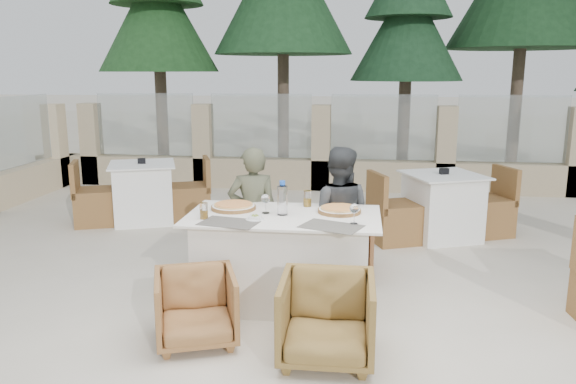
# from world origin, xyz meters

# --- Properties ---
(ground) EXTENTS (80.00, 80.00, 0.00)m
(ground) POSITION_xyz_m (0.00, 0.00, 0.00)
(ground) COLOR beige
(ground) RESTS_ON ground
(sand_patch) EXTENTS (30.00, 16.00, 0.01)m
(sand_patch) POSITION_xyz_m (0.00, 14.00, 0.01)
(sand_patch) COLOR beige
(sand_patch) RESTS_ON ground
(perimeter_wall_far) EXTENTS (10.00, 0.34, 1.60)m
(perimeter_wall_far) POSITION_xyz_m (0.00, 4.80, 0.80)
(perimeter_wall_far) COLOR tan
(perimeter_wall_far) RESTS_ON ground
(pine_far_left) EXTENTS (2.42, 2.42, 5.50)m
(pine_far_left) POSITION_xyz_m (-3.50, 7.00, 2.75)
(pine_far_left) COLOR #204C21
(pine_far_left) RESTS_ON ground
(pine_mid_left) EXTENTS (2.86, 2.86, 6.50)m
(pine_mid_left) POSITION_xyz_m (-1.00, 7.50, 3.25)
(pine_mid_left) COLOR #1E4824
(pine_mid_left) RESTS_ON ground
(pine_centre) EXTENTS (2.20, 2.20, 5.00)m
(pine_centre) POSITION_xyz_m (1.50, 7.20, 2.50)
(pine_centre) COLOR #1B4023
(pine_centre) RESTS_ON ground
(dining_table) EXTENTS (1.60, 0.90, 0.77)m
(dining_table) POSITION_xyz_m (0.02, 0.07, 0.39)
(dining_table) COLOR white
(dining_table) RESTS_ON ground
(placemat_near_left) EXTENTS (0.50, 0.38, 0.00)m
(placemat_near_left) POSITION_xyz_m (-0.37, -0.23, 0.77)
(placemat_near_left) COLOR #59534C
(placemat_near_left) RESTS_ON dining_table
(placemat_near_right) EXTENTS (0.53, 0.45, 0.00)m
(placemat_near_right) POSITION_xyz_m (0.44, -0.24, 0.77)
(placemat_near_right) COLOR #5F5A51
(placemat_near_right) RESTS_ON dining_table
(pizza_left) EXTENTS (0.50, 0.50, 0.05)m
(pizza_left) POSITION_xyz_m (-0.43, 0.21, 0.80)
(pizza_left) COLOR #CC4E1B
(pizza_left) RESTS_ON dining_table
(pizza_right) EXTENTS (0.39, 0.39, 0.05)m
(pizza_right) POSITION_xyz_m (0.48, 0.21, 0.79)
(pizza_right) COLOR orange
(pizza_right) RESTS_ON dining_table
(water_bottle) EXTENTS (0.11, 0.11, 0.29)m
(water_bottle) POSITION_xyz_m (0.01, 0.07, 0.91)
(water_bottle) COLOR #A5BFDA
(water_bottle) RESTS_ON dining_table
(wine_glass_centre) EXTENTS (0.10, 0.10, 0.18)m
(wine_glass_centre) POSITION_xyz_m (-0.13, 0.10, 0.86)
(wine_glass_centre) COLOR silver
(wine_glass_centre) RESTS_ON dining_table
(wine_glass_corner) EXTENTS (0.09, 0.09, 0.18)m
(wine_glass_corner) POSITION_xyz_m (0.61, -0.14, 0.86)
(wine_glass_corner) COLOR silver
(wine_glass_corner) RESTS_ON dining_table
(beer_glass_left) EXTENTS (0.08, 0.08, 0.13)m
(beer_glass_left) POSITION_xyz_m (-0.60, -0.13, 0.84)
(beer_glass_left) COLOR #C4821B
(beer_glass_left) RESTS_ON dining_table
(beer_glass_right) EXTENTS (0.09, 0.09, 0.14)m
(beer_glass_right) POSITION_xyz_m (0.19, 0.39, 0.84)
(beer_glass_right) COLOR gold
(beer_glass_right) RESTS_ON dining_table
(olive_dish) EXTENTS (0.13, 0.13, 0.04)m
(olive_dish) POSITION_xyz_m (-0.18, -0.12, 0.79)
(olive_dish) COLOR white
(olive_dish) RESTS_ON dining_table
(armchair_far_left) EXTENTS (0.77, 0.78, 0.55)m
(armchair_far_left) POSITION_xyz_m (-0.38, 0.88, 0.27)
(armchair_far_left) COLOR brown
(armchair_far_left) RESTS_ON ground
(armchair_far_right) EXTENTS (0.66, 0.68, 0.56)m
(armchair_far_right) POSITION_xyz_m (0.46, 0.91, 0.28)
(armchair_far_right) COLOR brown
(armchair_far_right) RESTS_ON ground
(armchair_near_left) EXTENTS (0.73, 0.74, 0.53)m
(armchair_near_left) POSITION_xyz_m (-0.51, -0.73, 0.27)
(armchair_near_left) COLOR #956436
(armchair_near_left) RESTS_ON ground
(armchair_near_right) EXTENTS (0.64, 0.66, 0.59)m
(armchair_near_right) POSITION_xyz_m (0.45, -0.86, 0.30)
(armchair_near_right) COLOR brown
(armchair_near_right) RESTS_ON ground
(diner_left) EXTENTS (0.53, 0.41, 1.27)m
(diner_left) POSITION_xyz_m (-0.33, 0.55, 0.64)
(diner_left) COLOR #484B36
(diner_left) RESTS_ON ground
(diner_right) EXTENTS (0.67, 0.55, 1.29)m
(diner_right) POSITION_xyz_m (0.46, 0.55, 0.64)
(diner_right) COLOR #35383A
(diner_right) RESTS_ON ground
(bg_table_a) EXTENTS (1.82, 1.34, 0.77)m
(bg_table_a) POSITION_xyz_m (-2.15, 2.45, 0.39)
(bg_table_a) COLOR white
(bg_table_a) RESTS_ON ground
(bg_table_b) EXTENTS (1.83, 1.37, 0.77)m
(bg_table_b) POSITION_xyz_m (1.61, 2.17, 0.39)
(bg_table_b) COLOR white
(bg_table_b) RESTS_ON ground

